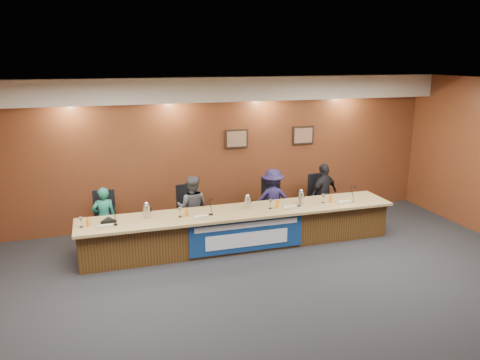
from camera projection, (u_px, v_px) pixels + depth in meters
The scene contains 39 objects.
floor at pixel (289, 306), 6.96m from camera, with size 10.00×10.00×0.00m, color black.
ceiling at pixel (295, 87), 6.14m from camera, with size 10.00×8.00×0.04m, color silver.
wall_back at pixel (219, 151), 10.24m from camera, with size 10.00×0.04×3.20m, color #5A2C17.
soffit at pixel (221, 89), 9.67m from camera, with size 10.00×0.50×0.50m, color beige.
dais_body at pixel (240, 229), 9.08m from camera, with size 6.00×0.80×0.70m, color #472C12.
dais_top at pixel (241, 212), 8.94m from camera, with size 6.10×0.95×0.05m, color #987E4C.
banner at pixel (247, 235), 8.69m from camera, with size 2.20×0.02×0.65m, color navy.
banner_text_upper at pixel (247, 225), 8.63m from camera, with size 2.00×0.01×0.10m, color silver.
banner_text_lower at pixel (247, 239), 8.70m from camera, with size 1.60×0.01×0.28m, color silver.
wall_photo_left at pixel (236, 139), 10.27m from camera, with size 0.52×0.04×0.42m, color black.
wall_photo_right at pixel (303, 135), 10.73m from camera, with size 0.52×0.04×0.42m, color black.
panelist_a at pixel (104, 218), 8.94m from camera, with size 0.44×0.29×1.22m, color #19624E.
panelist_b at pixel (192, 207), 9.42m from camera, with size 0.64×0.50×1.31m, color #444549.
panelist_c at pixel (272, 199), 9.92m from camera, with size 0.85×0.49×1.32m, color #1D163C.
panelist_d at pixel (324, 194), 10.27m from camera, with size 0.80×0.33×1.36m, color black.
office_chair_a at pixel (105, 223), 9.06m from camera, with size 0.48×0.48×0.08m, color black.
office_chair_b at pixel (191, 214), 9.56m from camera, with size 0.48×0.48×0.08m, color black.
office_chair_c at pixel (271, 206), 10.06m from camera, with size 0.48×0.48×0.08m, color black.
office_chair_d at pixel (321, 201), 10.41m from camera, with size 0.48×0.48×0.08m, color black.
nameplate_a at pixel (106, 226), 7.95m from camera, with size 0.24×0.06×0.09m, color white.
microphone_a at pixel (116, 224), 8.15m from camera, with size 0.07×0.07×0.02m, color black.
juice_glass_a at pixel (88, 222), 8.08m from camera, with size 0.06×0.06×0.15m, color orange.
water_glass_a at pixel (81, 222), 8.02m from camera, with size 0.08×0.08×0.18m, color silver.
nameplate_b at pixel (203, 217), 8.42m from camera, with size 0.24×0.06×0.09m, color white.
microphone_b at pixel (210, 214), 8.68m from camera, with size 0.07×0.07×0.02m, color black.
juice_glass_b at pixel (187, 212), 8.58m from camera, with size 0.06×0.06×0.15m, color orange.
water_glass_b at pixel (180, 212), 8.53m from camera, with size 0.08×0.08×0.18m, color silver.
nameplate_c at pixel (292, 207), 8.98m from camera, with size 0.24×0.06×0.09m, color white.
microphone_c at pixel (298, 206), 9.18m from camera, with size 0.07×0.07×0.02m, color black.
juice_glass_c at pixel (277, 204), 9.06m from camera, with size 0.06×0.06×0.15m, color orange.
water_glass_c at pixel (270, 204), 9.02m from camera, with size 0.08×0.08×0.18m, color silver.
nameplate_d at pixel (347, 202), 9.31m from camera, with size 0.24×0.06×0.09m, color white.
microphone_d at pixel (351, 201), 9.49m from camera, with size 0.07×0.07×0.02m, color black.
juice_glass_d at pixel (331, 199), 9.41m from camera, with size 0.06×0.06×0.15m, color orange.
water_glass_d at pixel (323, 199), 9.37m from camera, with size 0.08×0.08×0.18m, color silver.
carafe_left at pixel (147, 212), 8.47m from camera, with size 0.13×0.13×0.25m, color silver.
carafe_mid at pixel (247, 203), 9.03m from camera, with size 0.12×0.12×0.22m, color silver.
carafe_right at pixel (301, 198), 9.29m from camera, with size 0.12×0.12×0.24m, color silver.
speakerphone at pixel (108, 221), 8.30m from camera, with size 0.32×0.32×0.05m, color black.
Camera 1 is at (-2.56, -5.75, 3.58)m, focal length 35.00 mm.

